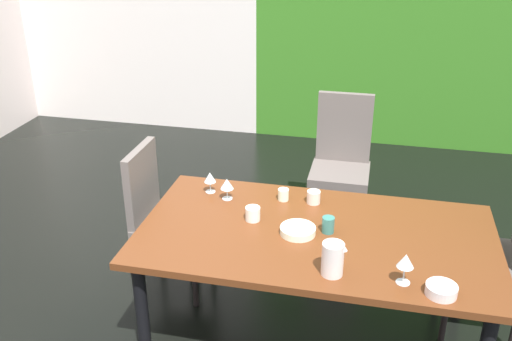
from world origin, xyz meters
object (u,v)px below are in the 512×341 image
Objects in this scene: chair_right_far at (503,247)px; wine_glass_center at (227,184)px; chair_left_far at (162,212)px; serving_bowl_north at (298,230)px; dining_table at (315,243)px; cup_rear at (328,225)px; cup_near_window at (283,195)px; cup_left at (253,214)px; wine_glass_near_shelf at (406,262)px; cup_corner at (314,197)px; serving_bowl_front at (441,290)px; chair_head_far at (341,157)px; wine_glass_east at (210,178)px; pitcher_right at (333,259)px.

wine_glass_center is at bearing 91.19° from chair_right_far.
serving_bowl_north is at bearing 69.89° from chair_left_far.
dining_table is 0.13m from cup_rear.
cup_left is at bearing -114.33° from cup_near_window.
cup_near_window is 0.85× the size of cup_left.
cup_corner is (-0.52, 0.70, -0.08)m from wine_glass_near_shelf.
serving_bowl_front is 1.80× the size of cup_corner.
cup_corner is at bearing 42.21° from cup_left.
wine_glass_east is (-0.73, -1.04, 0.23)m from chair_head_far.
pitcher_right reaches higher than cup_rear.
cup_near_window is at bearing 139.05° from serving_bowl_front.
serving_bowl_north is 1.13× the size of pitcher_right.
serving_bowl_front is (1.33, -0.76, -0.07)m from wine_glass_east.
chair_right_far is at bearing 1.19° from wine_glass_center.
chair_left_far is (-1.02, 0.30, -0.09)m from dining_table.
cup_near_window is at bearing 88.75° from chair_right_far.
chair_right_far is 6.60× the size of wine_glass_near_shelf.
dining_table is 9.95× the size of serving_bowl_north.
serving_bowl_front is (-0.40, -0.73, 0.16)m from chair_right_far.
chair_head_far is 7.85× the size of wine_glass_center.
chair_left_far is 2.06m from chair_right_far.
cup_rear is at bearing 106.56° from chair_right_far.
cup_left is (-0.43, 0.04, -0.01)m from cup_rear.
cup_rear is (-0.97, -0.29, 0.18)m from chair_right_far.
wine_glass_east reaches higher than cup_left.
pitcher_right is (-0.50, 0.05, 0.06)m from serving_bowl_front.
chair_left_far is at bearing -178.22° from cup_corner.
chair_right_far is 0.85m from serving_bowl_front.
wine_glass_east is at bearing 54.89° from chair_head_far.
serving_bowl_north is 0.17m from cup_rear.
wine_glass_center is at bearing -173.02° from cup_corner.
dining_table is 0.39m from cup_left.
dining_table is at bearing 106.46° from chair_right_far.
cup_near_window is at bearing -179.29° from cup_corner.
chair_left_far reaches higher than wine_glass_near_shelf.
cup_near_window is 0.89× the size of cup_corner.
cup_corner is at bearing 0.71° from cup_near_window.
chair_head_far is at bearing 88.83° from dining_table.
cup_corner is (0.52, 0.06, -0.06)m from wine_glass_center.
cup_corner is at bearing 110.78° from cup_rear.
cup_corner is at bearing 85.22° from chair_head_far.
cup_left is (0.21, -0.22, -0.06)m from wine_glass_center.
wine_glass_center is 0.58m from serving_bowl_north.
chair_left_far is 1.50m from chair_head_far.
pitcher_right is at bearing -75.47° from cup_corner.
chair_left_far reaches higher than wine_glass_center.
wine_glass_near_shelf is at bearing -30.89° from serving_bowl_north.
cup_near_window reaches higher than dining_table.
chair_left_far reaches higher than pitcher_right.
cup_near_window is at bearing 117.49° from pitcher_right.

